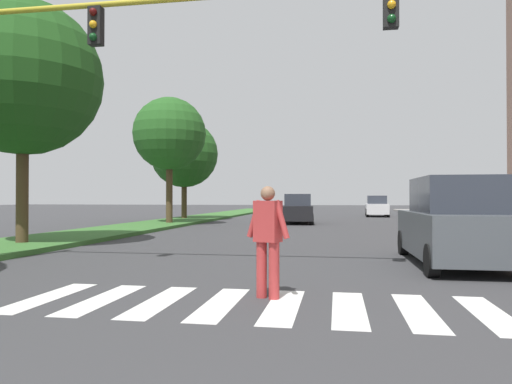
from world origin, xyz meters
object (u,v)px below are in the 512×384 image
(tree_distant, at_px, (184,154))
(sedan_midblock, at_px, (298,210))
(tree_far, at_px, (169,134))
(tree_mid, at_px, (23,78))
(suv_crossing, at_px, (456,224))
(traffic_light_gantry, at_px, (100,58))
(sedan_distant, at_px, (377,207))
(pedestrian_performer, at_px, (268,236))

(tree_distant, distance_m, sedan_midblock, 8.93)
(tree_distant, xyz_separation_m, sedan_midblock, (7.80, -2.39, -3.65))
(tree_far, distance_m, sedan_midblock, 8.62)
(tree_mid, distance_m, suv_crossing, 13.04)
(traffic_light_gantry, height_order, sedan_distant, traffic_light_gantry)
(tree_far, height_order, sedan_distant, tree_far)
(tree_far, bearing_deg, sedan_distant, 50.07)
(tree_mid, height_order, sedan_distant, tree_mid)
(tree_distant, distance_m, pedestrian_performer, 25.41)
(tree_mid, bearing_deg, traffic_light_gantry, -40.54)
(sedan_midblock, distance_m, sedan_distant, 12.87)
(tree_distant, bearing_deg, tree_mid, -88.15)
(sedan_distant, bearing_deg, traffic_light_gantry, -104.74)
(tree_distant, xyz_separation_m, pedestrian_performer, (9.07, -23.47, -3.52))
(pedestrian_performer, height_order, sedan_midblock, sedan_midblock)
(tree_far, height_order, pedestrian_performer, tree_far)
(sedan_midblock, relative_size, sedan_distant, 1.04)
(suv_crossing, bearing_deg, tree_distant, 123.45)
(suv_crossing, bearing_deg, traffic_light_gantry, -164.31)
(pedestrian_performer, bearing_deg, sedan_midblock, 93.47)
(tree_far, bearing_deg, suv_crossing, -49.49)
(suv_crossing, bearing_deg, sedan_distant, 88.87)
(tree_distant, relative_size, traffic_light_gantry, 0.60)
(tree_mid, xyz_separation_m, suv_crossing, (12.17, -1.90, -4.28))
(tree_far, xyz_separation_m, suv_crossing, (11.78, -13.79, -4.11))
(tree_mid, xyz_separation_m, traffic_light_gantry, (4.68, -4.00, -0.78))
(pedestrian_performer, bearing_deg, sedan_distant, 82.64)
(traffic_light_gantry, bearing_deg, tree_distant, 103.77)
(traffic_light_gantry, distance_m, sedan_midblock, 19.51)
(tree_far, distance_m, sedan_distant, 19.69)
(sedan_distant, bearing_deg, pedestrian_performer, -97.36)
(pedestrian_performer, xyz_separation_m, sedan_distant, (4.23, 32.72, -0.15))
(tree_mid, relative_size, sedan_midblock, 1.59)
(tree_distant, relative_size, suv_crossing, 1.42)
(traffic_light_gantry, relative_size, suv_crossing, 2.37)
(tree_mid, relative_size, pedestrian_performer, 4.42)
(tree_mid, distance_m, traffic_light_gantry, 6.21)
(traffic_light_gantry, distance_m, suv_crossing, 8.54)
(tree_mid, relative_size, traffic_light_gantry, 0.68)
(sedan_distant, bearing_deg, tree_distant, -145.20)
(sedan_distant, bearing_deg, tree_mid, -115.56)
(tree_mid, xyz_separation_m, sedan_midblock, (7.23, 15.00, -4.41))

